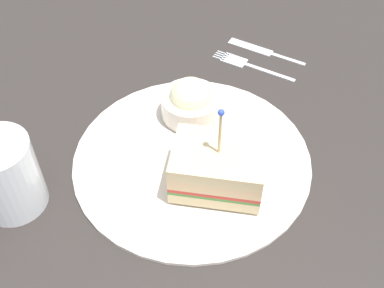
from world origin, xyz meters
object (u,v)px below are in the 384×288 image
(plate, at_px, (192,158))
(drink_glass, at_px, (6,178))
(sandwich_half_center, at_px, (219,167))
(knife, at_px, (262,50))
(coleslaw_bowl, at_px, (191,102))
(fork, at_px, (244,63))

(plate, bearing_deg, drink_glass, 162.86)
(plate, xyz_separation_m, sandwich_half_center, (0.00, -0.05, 0.03))
(drink_glass, distance_m, knife, 0.41)
(plate, xyz_separation_m, coleslaw_bowl, (0.04, 0.06, 0.02))
(drink_glass, bearing_deg, sandwich_half_center, -29.19)
(coleslaw_bowl, height_order, fork, coleslaw_bowl)
(drink_glass, relative_size, fork, 0.75)
(fork, xyz_separation_m, knife, (0.04, 0.01, 0.00))
(coleslaw_bowl, xyz_separation_m, knife, (0.17, 0.06, -0.03))
(sandwich_half_center, bearing_deg, plate, 92.15)
(plate, height_order, knife, plate)
(drink_glass, xyz_separation_m, fork, (0.37, 0.05, -0.04))
(sandwich_half_center, bearing_deg, fork, 44.02)
(sandwich_half_center, height_order, drink_glass, sandwich_half_center)
(coleslaw_bowl, xyz_separation_m, drink_glass, (-0.24, 0.00, 0.01))
(plate, xyz_separation_m, fork, (0.17, 0.11, -0.00))
(sandwich_half_center, xyz_separation_m, fork, (0.17, 0.16, -0.03))
(knife, bearing_deg, fork, -166.78)
(coleslaw_bowl, relative_size, drink_glass, 0.83)
(sandwich_half_center, xyz_separation_m, coleslaw_bowl, (0.04, 0.11, -0.01))
(knife, bearing_deg, coleslaw_bowl, -160.76)
(coleslaw_bowl, bearing_deg, sandwich_half_center, -108.46)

